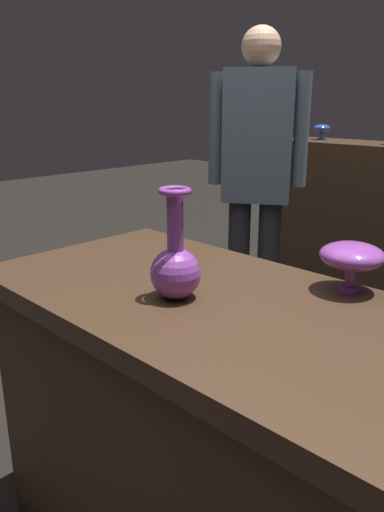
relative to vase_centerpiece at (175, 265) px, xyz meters
name	(u,v)px	position (x,y,z in m)	size (l,w,h in m)	color
display_plinth	(207,434)	(0.04, 0.07, -0.48)	(1.20, 0.64, 0.80)	#382619
vase_centerpiece	(175,265)	(0.00, 0.00, 0.00)	(0.12, 0.12, 0.26)	#7A388E
vase_tall_behind	(352,257)	(0.27, 0.33, 0.01)	(0.16, 0.16, 0.12)	#7A388E
shelf_vase_far_left	(322,129)	(-1.00, 2.30, 0.18)	(0.11, 0.11, 0.10)	#2D429E
visitor_near_left	(257,171)	(-0.68, 1.20, 0.04)	(0.41, 0.32, 1.57)	#232328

